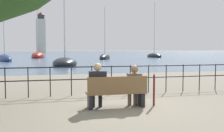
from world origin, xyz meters
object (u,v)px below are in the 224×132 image
sailboat_2 (65,63)px  sailboat_4 (105,57)px  harbor_lighthouse (41,34)px  seated_person_right (134,83)px  sailboat_1 (154,56)px  sailboat_0 (38,56)px  sailboat_3 (5,59)px  closed_umbrella (154,88)px  park_bench (117,93)px  seated_person_left (97,83)px

sailboat_2 → sailboat_4: bearing=70.5°
harbor_lighthouse → seated_person_right: bearing=-86.7°
seated_person_right → sailboat_1: 46.69m
sailboat_0 → sailboat_4: (11.79, -8.88, -0.08)m
harbor_lighthouse → sailboat_3: bearing=-90.8°
closed_umbrella → seated_person_right: bearing=170.6°
sailboat_0 → harbor_lighthouse: 86.03m
sailboat_1 → sailboat_3: bearing=-160.6°
park_bench → seated_person_left: seated_person_left is taller
seated_person_right → harbor_lighthouse: bearing=93.3°
closed_umbrella → sailboat_2: size_ratio=0.10×
sailboat_2 → sailboat_1: bearing=54.8°
sailboat_0 → sailboat_4: size_ratio=1.33×
sailboat_3 → harbor_lighthouse: size_ratio=0.54×
seated_person_left → seated_person_right: seated_person_left is taller
seated_person_left → sailboat_3: (-7.87, 31.86, -0.34)m
sailboat_1 → sailboat_2: 30.58m
park_bench → seated_person_right: bearing=8.3°
sailboat_0 → closed_umbrella: bearing=-80.1°
seated_person_right → harbor_lighthouse: size_ratio=0.06×
sailboat_1 → seated_person_right: bearing=-115.8°
sailboat_2 → sailboat_3: size_ratio=0.84×
park_bench → sailboat_1: bearing=65.6°
sailboat_4 → harbor_lighthouse: (-14.36, 94.34, 9.66)m
sailboat_0 → sailboat_3: bearing=-103.7°
sailboat_4 → harbor_lighthouse: 95.91m
sailboat_2 → sailboat_4: (7.80, 16.83, 0.02)m
park_bench → sailboat_4: (7.36, 36.37, -0.12)m
sailboat_2 → park_bench: bearing=-83.3°
sailboat_0 → harbor_lighthouse: bearing=94.6°
seated_person_right → sailboat_3: (-8.94, 31.85, -0.31)m
park_bench → sailboat_1: size_ratio=0.14×
seated_person_right → sailboat_0: (-4.97, 45.18, -0.27)m
park_bench → seated_person_right: 0.59m
seated_person_left → sailboat_3: sailboat_3 is taller
park_bench → sailboat_3: size_ratio=0.15×
closed_umbrella → sailboat_3: (-9.52, 31.95, -0.18)m
closed_umbrella → sailboat_0: 45.62m
closed_umbrella → sailboat_4: sailboat_4 is taller
sailboat_3 → seated_person_right: bearing=-92.2°
park_bench → seated_person_right: size_ratio=1.42×
closed_umbrella → sailboat_1: (18.32, 42.78, -0.18)m
seated_person_right → sailboat_0: 45.45m
harbor_lighthouse → sailboat_1: bearing=-73.3°
sailboat_3 → harbor_lighthouse: 99.26m
sailboat_1 → sailboat_3: (-27.84, -10.84, 0.01)m
seated_person_right → sailboat_1: (18.91, 42.69, -0.32)m
sailboat_1 → sailboat_4: size_ratio=1.27×
closed_umbrella → harbor_lighthouse: bearing=93.6°
sailboat_4 → harbor_lighthouse: bearing=118.0°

